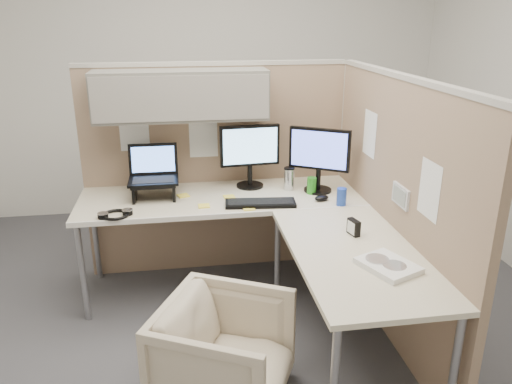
{
  "coord_description": "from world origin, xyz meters",
  "views": [
    {
      "loc": [
        -0.38,
        -2.79,
        1.95
      ],
      "look_at": [
        0.1,
        0.25,
        0.85
      ],
      "focal_mm": 35.0,
      "sensor_mm": 36.0,
      "label": 1
    }
  ],
  "objects": [
    {
      "name": "soda_can_silver",
      "position": [
        0.54,
        0.49,
        0.79
      ],
      "size": [
        0.07,
        0.07,
        0.12
      ],
      "primitive_type": "cylinder",
      "color": "#268C1E",
      "rests_on": "desk"
    },
    {
      "name": "keyboard",
      "position": [
        0.14,
        0.32,
        0.74
      ],
      "size": [
        0.49,
        0.2,
        0.02
      ],
      "primitive_type": "cube",
      "rotation": [
        0.0,
        0.0,
        -0.1
      ],
      "color": "black",
      "rests_on": "desk"
    },
    {
      "name": "monitor_left",
      "position": [
        0.13,
        0.71,
        1.0
      ],
      "size": [
        0.44,
        0.2,
        0.47
      ],
      "rotation": [
        0.0,
        0.0,
        0.08
      ],
      "color": "black",
      "rests_on": "desk"
    },
    {
      "name": "sticky_note_d",
      "position": [
        -0.05,
        0.5,
        0.73
      ],
      "size": [
        0.08,
        0.08,
        0.01
      ],
      "primitive_type": "cube",
      "rotation": [
        0.0,
        0.0,
        0.11
      ],
      "color": "#FEE642",
      "rests_on": "desk"
    },
    {
      "name": "sticky_note_a",
      "position": [
        -0.24,
        0.35,
        0.73
      ],
      "size": [
        0.08,
        0.08,
        0.01
      ],
      "primitive_type": "cube",
      "rotation": [
        0.0,
        0.0,
        0.01
      ],
      "color": "#FEE642",
      "rests_on": "desk"
    },
    {
      "name": "mouse",
      "position": [
        0.57,
        0.34,
        0.75
      ],
      "size": [
        0.12,
        0.1,
        0.04
      ],
      "primitive_type": "ellipsoid",
      "rotation": [
        0.0,
        0.0,
        0.34
      ],
      "color": "black",
      "rests_on": "desk"
    },
    {
      "name": "ground",
      "position": [
        0.0,
        0.0,
        0.0
      ],
      "size": [
        4.5,
        4.5,
        0.0
      ],
      "primitive_type": "plane",
      "color": "#414046",
      "rests_on": "ground"
    },
    {
      "name": "headphones",
      "position": [
        -0.81,
        0.26,
        0.74
      ],
      "size": [
        0.21,
        0.21,
        0.03
      ],
      "rotation": [
        0.0,
        0.0,
        0.25
      ],
      "color": "black",
      "rests_on": "desk"
    },
    {
      "name": "sticky_note_c",
      "position": [
        -0.37,
        0.58,
        0.73
      ],
      "size": [
        0.1,
        0.1,
        0.01
      ],
      "primitive_type": "cube",
      "rotation": [
        0.0,
        0.0,
        0.32
      ],
      "color": "#FEE642",
      "rests_on": "desk"
    },
    {
      "name": "desk",
      "position": [
        0.12,
        0.13,
        0.69
      ],
      "size": [
        2.0,
        1.98,
        0.73
      ],
      "color": "beige",
      "rests_on": "ground"
    },
    {
      "name": "desk_clock",
      "position": [
        0.6,
        -0.24,
        0.78
      ],
      "size": [
        0.06,
        0.1,
        0.09
      ],
      "rotation": [
        0.0,
        0.0,
        -1.33
      ],
      "color": "black",
      "rests_on": "desk"
    },
    {
      "name": "partition_back",
      "position": [
        -0.22,
        0.83,
        1.1
      ],
      "size": [
        2.0,
        0.36,
        1.63
      ],
      "color": "#9C7E66",
      "rests_on": "ground"
    },
    {
      "name": "sticky_note_b",
      "position": [
        0.05,
        0.26,
        0.73
      ],
      "size": [
        0.08,
        0.08,
        0.01
      ],
      "primitive_type": "cube",
      "rotation": [
        0.0,
        0.0,
        0.04
      ],
      "color": "#FEE642",
      "rests_on": "desk"
    },
    {
      "name": "paper_stack",
      "position": [
        0.64,
        -0.66,
        0.75
      ],
      "size": [
        0.32,
        0.35,
        0.03
      ],
      "rotation": [
        0.0,
        0.0,
        0.41
      ],
      "color": "white",
      "rests_on": "desk"
    },
    {
      "name": "monitor_right",
      "position": [
        0.6,
        0.53,
        1.0
      ],
      "size": [
        0.4,
        0.26,
        0.47
      ],
      "rotation": [
        0.0,
        0.0,
        -0.54
      ],
      "color": "black",
      "rests_on": "desk"
    },
    {
      "name": "office_chair",
      "position": [
        -0.21,
        -0.64,
        0.32
      ],
      "size": [
        0.8,
        0.81,
        0.64
      ],
      "primitive_type": "imported",
      "rotation": [
        0.0,
        0.0,
        1.11
      ],
      "color": "beige",
      "rests_on": "ground"
    },
    {
      "name": "soda_can_green",
      "position": [
        0.68,
        0.23,
        0.79
      ],
      "size": [
        0.07,
        0.07,
        0.12
      ],
      "primitive_type": "cylinder",
      "color": "#1E3FA5",
      "rests_on": "desk"
    },
    {
      "name": "partition_right",
      "position": [
        0.9,
        -0.07,
        0.82
      ],
      "size": [
        0.07,
        2.03,
        1.63
      ],
      "color": "#9C7E66",
      "rests_on": "ground"
    },
    {
      "name": "travel_mug",
      "position": [
        0.4,
        0.6,
        0.81
      ],
      "size": [
        0.08,
        0.08,
        0.17
      ],
      "color": "silver",
      "rests_on": "desk"
    },
    {
      "name": "laptop_station",
      "position": [
        -0.57,
        0.6,
        0.87
      ],
      "size": [
        0.34,
        0.29,
        0.36
      ],
      "color": "black",
      "rests_on": "desk"
    }
  ]
}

